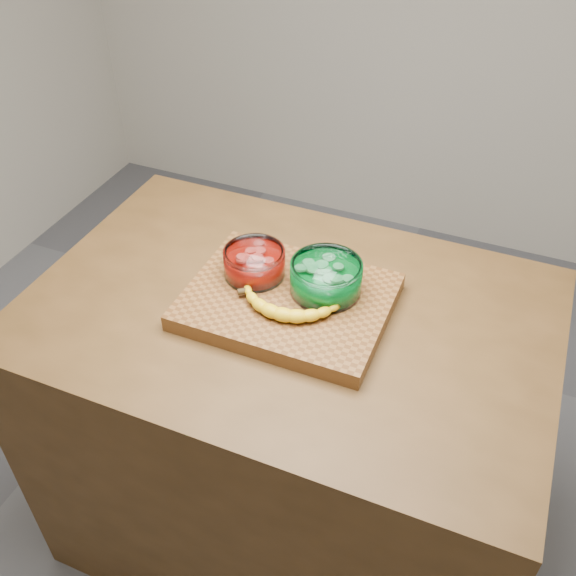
% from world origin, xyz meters
% --- Properties ---
extents(ground, '(3.50, 3.50, 0.00)m').
position_xyz_m(ground, '(0.00, 0.00, 0.00)').
color(ground, '#545559').
rests_on(ground, ground).
extents(counter, '(1.20, 0.80, 0.90)m').
position_xyz_m(counter, '(0.00, 0.00, 0.45)').
color(counter, '#503418').
rests_on(counter, ground).
extents(cutting_board, '(0.45, 0.35, 0.04)m').
position_xyz_m(cutting_board, '(0.00, 0.00, 0.92)').
color(cutting_board, brown).
rests_on(cutting_board, counter).
extents(bowl_red, '(0.14, 0.14, 0.07)m').
position_xyz_m(bowl_red, '(-0.10, 0.04, 0.97)').
color(bowl_red, white).
rests_on(bowl_red, cutting_board).
extents(bowl_green, '(0.16, 0.16, 0.08)m').
position_xyz_m(bowl_green, '(0.07, 0.05, 0.98)').
color(bowl_green, white).
rests_on(bowl_green, cutting_board).
extents(banana, '(0.25, 0.12, 0.04)m').
position_xyz_m(banana, '(0.02, -0.05, 0.96)').
color(banana, yellow).
rests_on(banana, cutting_board).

